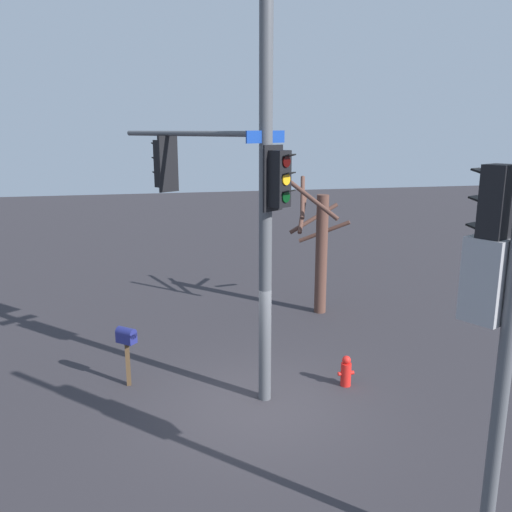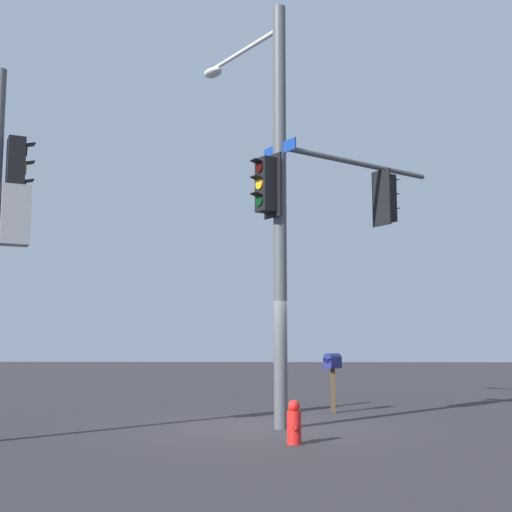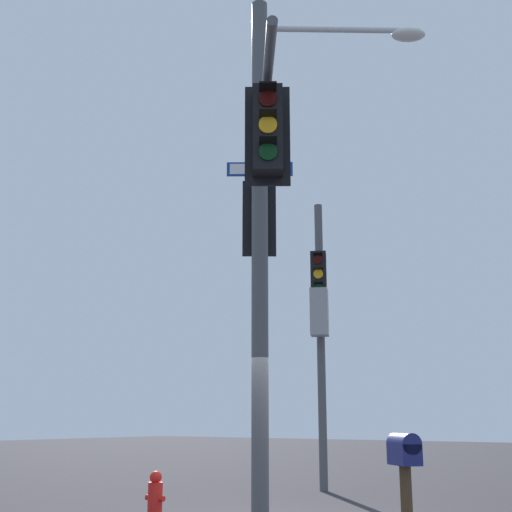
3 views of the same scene
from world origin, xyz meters
TOP-DOWN VIEW (x-y plane):
  - main_signal_pole_assembly at (-0.22, 0.63)m, footprint 3.20×5.46m
  - secondary_pole_assembly at (1.99, -4.60)m, footprint 0.58×0.72m
  - fire_hydrant at (2.18, 0.49)m, footprint 0.38×0.24m
  - mailbox at (-2.72, 1.57)m, footprint 0.49×0.47m

SIDE VIEW (x-z plane):
  - fire_hydrant at x=2.18m, z-range -0.02..0.71m
  - mailbox at x=-2.72m, z-range 0.40..1.81m
  - secondary_pole_assembly at x=1.99m, z-range 0.57..7.18m
  - main_signal_pole_assembly at x=-0.22m, z-range 0.49..9.21m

